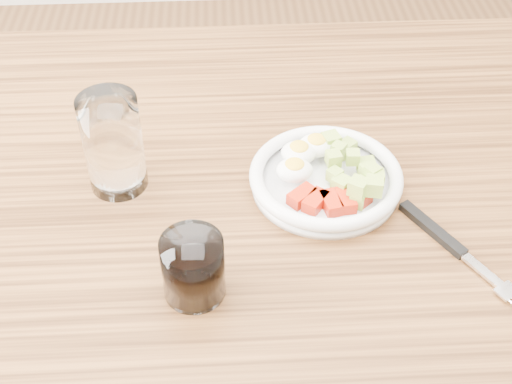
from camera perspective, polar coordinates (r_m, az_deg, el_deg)
dining_table at (r=0.93m, az=0.65°, el=-6.31°), size 1.50×0.90×0.77m
bowl at (r=0.89m, az=5.57°, el=1.29°), size 0.19×0.19×0.05m
fork at (r=0.85m, az=15.25°, el=-4.00°), size 0.12×0.19×0.01m
water_glass at (r=0.87m, az=-11.36°, el=3.81°), size 0.07×0.07×0.13m
coffee_glass at (r=0.75m, az=-5.05°, el=-6.07°), size 0.07×0.07×0.08m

